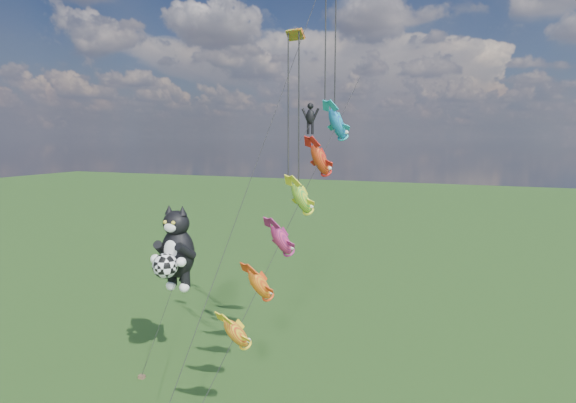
% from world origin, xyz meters
% --- Properties ---
extents(cat_kite_rig, '(2.92, 4.26, 11.14)m').
position_xyz_m(cat_kite_rig, '(3.31, 8.19, 8.18)').
color(cat_kite_rig, brown).
rests_on(cat_kite_rig, ground).
extents(fish_windsock_rig, '(5.25, 15.16, 19.52)m').
position_xyz_m(fish_windsock_rig, '(12.11, 7.05, 10.96)').
color(fish_windsock_rig, brown).
rests_on(fish_windsock_rig, ground).
extents(parafoil_rig, '(3.86, 17.35, 26.58)m').
position_xyz_m(parafoil_rig, '(12.43, 8.91, 17.86)').
color(parafoil_rig, brown).
rests_on(parafoil_rig, ground).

